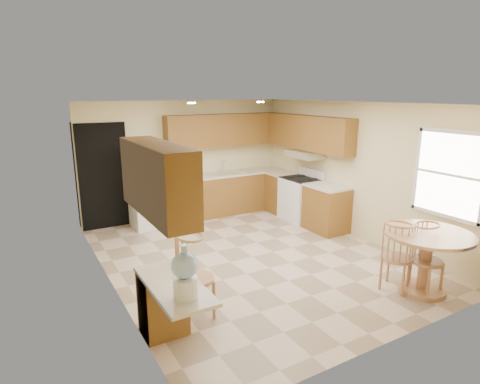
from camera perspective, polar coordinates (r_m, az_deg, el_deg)
floor at (r=6.77m, az=1.76°, el=-9.19°), size 5.50×5.50×0.00m
ceiling at (r=6.22m, az=1.93°, el=12.48°), size 4.50×5.50×0.02m
wall_back at (r=8.79m, az=-7.68°, el=4.64°), size 4.50×0.02×2.50m
wall_front at (r=4.38m, az=21.25°, el=-5.87°), size 4.50×0.02×2.50m
wall_left at (r=5.56m, az=-18.27°, el=-1.46°), size 0.02×5.50×2.50m
wall_right at (r=7.78m, az=16.09°, el=2.99°), size 0.02×5.50×2.50m
doorway at (r=8.32m, az=-18.80°, el=2.08°), size 0.90×0.02×2.10m
base_cab_back at (r=9.06m, az=-1.66°, el=-0.23°), size 2.75×0.60×0.87m
counter_back at (r=8.96m, az=-1.68°, el=2.59°), size 2.75×0.63×0.04m
base_cab_right_a at (r=9.13m, az=6.08°, el=-0.19°), size 0.60×0.59×0.87m
counter_right_a at (r=9.02m, az=6.15°, el=2.61°), size 0.63×0.59×0.04m
base_cab_right_b at (r=8.04m, az=12.17°, el=-2.40°), size 0.60×0.80×0.87m
counter_right_b at (r=7.93m, az=12.34°, el=0.75°), size 0.63×0.80×0.04m
upper_cab_back at (r=8.93m, az=-2.14°, el=8.79°), size 2.75×0.33×0.70m
upper_cab_right at (r=8.46m, az=9.66°, el=8.31°), size 0.33×2.42×0.70m
upper_cab_left at (r=3.95m, az=-11.69°, el=1.78°), size 0.33×1.40×0.70m
sink at (r=8.94m, az=-1.82°, el=2.72°), size 0.78×0.44×0.01m
range_hood at (r=8.44m, az=9.23°, el=5.36°), size 0.50×0.76×0.14m
desk_pedestal at (r=4.76m, az=-10.89°, el=-15.26°), size 0.48×0.42×0.72m
desk_top at (r=4.26m, az=-9.39°, el=-12.95°), size 0.50×1.20×0.04m
window at (r=6.60m, az=27.66°, el=2.22°), size 0.06×1.12×1.30m
can_light_a at (r=7.05m, az=-6.91°, el=12.46°), size 0.14×0.14×0.02m
can_light_b at (r=7.71m, az=2.93°, el=12.67°), size 0.14×0.14×0.02m
refrigerator at (r=8.23m, az=-12.76°, el=0.82°), size 0.73×0.72×1.67m
stove at (r=8.58m, az=8.59°, el=-0.95°), size 0.65×0.76×1.09m
dining_table at (r=6.00m, az=24.95°, el=-7.92°), size 1.16×1.16×0.86m
chair_table_a at (r=5.88m, az=22.23°, el=-7.85°), size 0.42×0.55×0.96m
chair_table_b at (r=5.93m, az=25.85°, el=-8.02°), size 0.42×0.42×0.96m
chair_desk at (r=4.79m, az=-5.95°, el=-11.11°), size 0.46×0.60×1.05m
water_crock at (r=3.88m, az=-7.82°, el=-11.49°), size 0.25×0.25×0.53m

